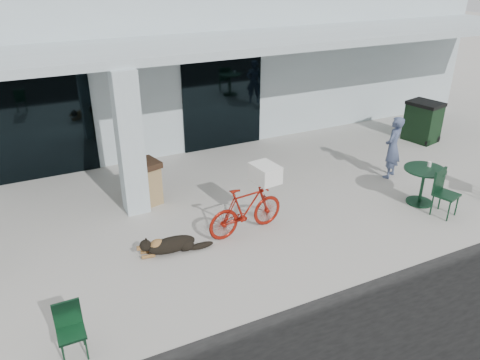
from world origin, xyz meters
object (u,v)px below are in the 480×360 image
dog (172,244)px  trash_receptacle (146,183)px  cafe_table_far (422,186)px  bicycle (246,210)px  cafe_chair_far_a (447,194)px  cafe_chair_near (71,333)px  wheeled_bin (423,121)px  person (393,147)px

dog → trash_receptacle: 2.16m
trash_receptacle → cafe_table_far: bearing=-25.8°
dog → cafe_table_far: (5.72, -0.57, 0.25)m
trash_receptacle → bicycle: bearing=-54.9°
cafe_chair_far_a → trash_receptacle: bearing=132.4°
cafe_chair_near → cafe_table_far: 7.88m
wheeled_bin → person: bearing=-162.0°
cafe_chair_far_a → trash_receptacle: same height
dog → cafe_table_far: size_ratio=1.18×
cafe_chair_near → person: bearing=18.3°
cafe_table_far → bicycle: bearing=171.6°
cafe_table_far → trash_receptacle: size_ratio=0.89×
dog → person: 6.16m
person → bicycle: bearing=-17.7°
cafe_chair_far_a → person: size_ratio=0.64×
cafe_chair_near → wheeled_bin: wheeled_bin is taller
bicycle → cafe_chair_far_a: (4.16, -1.26, -0.00)m
cafe_table_far → cafe_chair_far_a: size_ratio=0.89×
trash_receptacle → wheeled_bin: wheeled_bin is taller
cafe_chair_near → wheeled_bin: size_ratio=0.69×
cafe_chair_near → person: size_ratio=0.52×
dog → cafe_chair_near: bearing=-129.8°
cafe_chair_far_a → person: (0.32, 2.05, 0.28)m
cafe_chair_near → person: 8.57m
bicycle → cafe_chair_far_a: bicycle is taller
cafe_chair_near → person: person is taller
cafe_table_far → person: 1.49m
dog → cafe_chair_near: cafe_chair_near is taller
bicycle → cafe_chair_near: size_ratio=2.06×
cafe_chair_near → bicycle: bearing=27.5°
bicycle → cafe_table_far: bearing=-105.5°
cafe_table_far → wheeled_bin: wheeled_bin is taller
cafe_chair_near → cafe_chair_far_a: cafe_chair_far_a is taller
cafe_table_far → dog: bearing=174.3°
dog → trash_receptacle: (0.12, 2.13, 0.33)m
trash_receptacle → wheeled_bin: bearing=2.0°
bicycle → cafe_table_far: size_ratio=1.89×
bicycle → person: bearing=-87.1°
cafe_table_far → cafe_chair_far_a: cafe_chair_far_a is taller
cafe_chair_far_a → person: person is taller
cafe_table_far → trash_receptacle: trash_receptacle is taller
dog → cafe_chair_near: (-2.05, -1.86, 0.24)m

